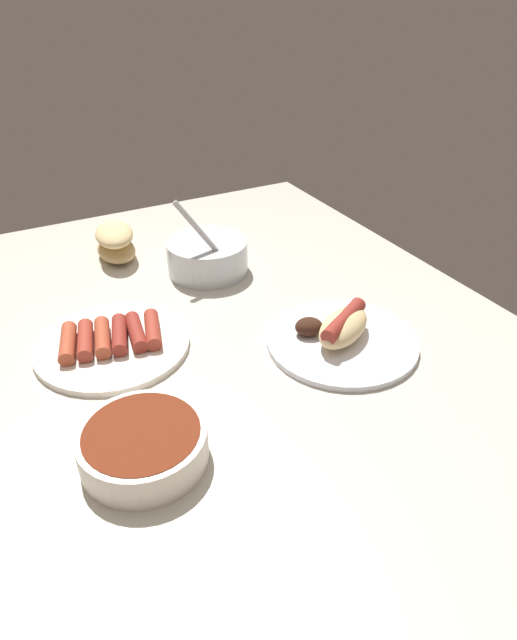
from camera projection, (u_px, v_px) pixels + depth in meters
The scene contains 6 objects.
ground_plane at pixel (235, 347), 88.28cm from camera, with size 120.00×90.00×3.00cm, color beige.
plate_hotdog_assembled at pixel (341, 335), 85.53cm from camera, with size 23.58×23.58×5.61cm.
bowl_chili at pixel (143, 444), 65.11cm from camera, with size 15.32×15.32×4.53cm.
plate_sausages at pixel (112, 342), 85.02cm from camera, with size 23.76×23.76×3.31cm.
bowl_coleslaw at pixel (207, 255), 104.75cm from camera, with size 15.31×15.31×15.90cm.
bread_stack at pixel (115, 242), 109.21cm from camera, with size 12.96×9.22×7.20cm.
Camera 1 is at (64.90, -30.38, 50.38)cm, focal length 31.01 mm.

